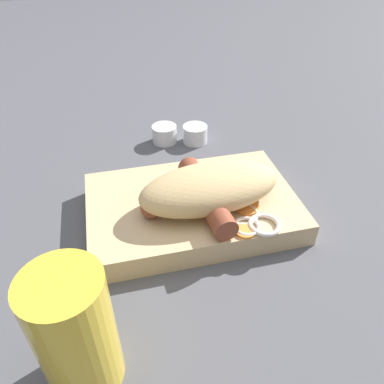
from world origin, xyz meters
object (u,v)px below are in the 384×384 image
Objects in this scene: bread_roll at (210,188)px; drink_glass at (75,333)px; condiment_cup_near at (195,135)px; food_tray at (192,207)px; condiment_cup_far at (167,135)px; sausage at (205,195)px.

drink_glass is at bearing 46.56° from bread_roll.
condiment_cup_near is at bearing -99.03° from bread_roll.
condiment_cup_far is at bearing -91.33° from food_tray.
drink_glass is (0.19, 0.37, 0.05)m from condiment_cup_near.
sausage is 0.22m from condiment_cup_far.
sausage is 0.23m from drink_glass.
bread_roll is 0.01m from sausage.
food_tray is 1.44× the size of bread_roll.
condiment_cup_far is (0.01, -0.22, -0.03)m from sausage.
sausage reaches higher than condiment_cup_near.
bread_roll reaches higher than condiment_cup_near.
condiment_cup_far is at bearing -86.25° from bread_roll.
bread_roll is at bearing 93.75° from condiment_cup_far.
condiment_cup_far is (0.05, -0.01, 0.00)m from condiment_cup_near.
drink_glass reaches higher than condiment_cup_far.
sausage reaches higher than food_tray.
food_tray is 0.23m from drink_glass.
food_tray is 0.04m from sausage.
food_tray is at bearing 74.80° from condiment_cup_near.
sausage is at bearing 92.31° from condiment_cup_far.
condiment_cup_near is (-0.04, -0.20, -0.03)m from sausage.
sausage is 3.90× the size of condiment_cup_far.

